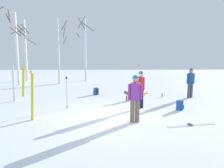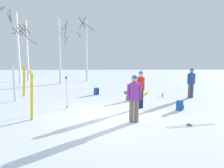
{
  "view_description": "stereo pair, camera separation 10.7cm",
  "coord_description": "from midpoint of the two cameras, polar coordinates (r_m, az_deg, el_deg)",
  "views": [
    {
      "loc": [
        -0.2,
        -7.43,
        2.31
      ],
      "look_at": [
        0.08,
        2.2,
        1.0
      ],
      "focal_mm": 30.99,
      "sensor_mm": 36.0,
      "label": 1
    },
    {
      "loc": [
        -0.09,
        -7.43,
        2.31
      ],
      "look_at": [
        0.08,
        2.2,
        1.0
      ],
      "focal_mm": 30.99,
      "sensor_mm": 36.0,
      "label": 2
    }
  ],
  "objects": [
    {
      "name": "birch_tree_1",
      "position": [
        21.52,
        -23.65,
        9.38
      ],
      "size": [
        1.7,
        1.42,
        6.03
      ],
      "color": "silver",
      "rests_on": "ground_plane"
    },
    {
      "name": "birch_tree_4",
      "position": [
        19.52,
        -7.49,
        10.48
      ],
      "size": [
        1.79,
        1.57,
        6.37
      ],
      "color": "silver",
      "rests_on": "ground_plane"
    },
    {
      "name": "ski_pair_planted_1",
      "position": [
        11.45,
        -26.68,
        0.17
      ],
      "size": [
        0.15,
        0.06,
        1.94
      ],
      "color": "white",
      "rests_on": "ground_plane"
    },
    {
      "name": "ground_plane",
      "position": [
        7.78,
        0.12,
        -9.52
      ],
      "size": [
        60.0,
        60.0,
        0.0
      ],
      "primitive_type": "plane",
      "color": "white"
    },
    {
      "name": "ski_pair_lying_1",
      "position": [
        7.32,
        22.56,
        -11.16
      ],
      "size": [
        1.78,
        0.5,
        0.05
      ],
      "color": "white",
      "rests_on": "ground_plane"
    },
    {
      "name": "birch_tree_3",
      "position": [
        17.75,
        -14.93,
        9.63
      ],
      "size": [
        0.96,
        1.19,
        5.68
      ],
      "color": "silver",
      "rests_on": "ground_plane"
    },
    {
      "name": "person_1",
      "position": [
        6.93,
        7.02,
        -3.37
      ],
      "size": [
        0.52,
        0.34,
        1.72
      ],
      "color": "#72604C",
      "rests_on": "ground_plane"
    },
    {
      "name": "backpack_1",
      "position": [
        9.13,
        19.7,
        -5.99
      ],
      "size": [
        0.34,
        0.35,
        0.44
      ],
      "color": "#1E4C99",
      "rests_on": "ground_plane"
    },
    {
      "name": "ski_poles_0",
      "position": [
        9.01,
        -12.92,
        -2.21
      ],
      "size": [
        0.07,
        0.28,
        1.47
      ],
      "color": "#B2B2BC",
      "rests_on": "ground_plane"
    },
    {
      "name": "dog",
      "position": [
        10.5,
        5.61,
        -2.85
      ],
      "size": [
        0.8,
        0.51,
        0.57
      ],
      "color": "brown",
      "rests_on": "ground_plane"
    },
    {
      "name": "birch_tree_2",
      "position": [
        18.11,
        -25.84,
        9.82
      ],
      "size": [
        1.35,
        1.39,
        6.24
      ],
      "color": "white",
      "rests_on": "ground_plane"
    },
    {
      "name": "person_2",
      "position": [
        12.05,
        22.57,
        0.82
      ],
      "size": [
        0.5,
        0.34,
        1.72
      ],
      "color": "#4C4C56",
      "rests_on": "ground_plane"
    },
    {
      "name": "ski_pair_lying_0",
      "position": [
        12.6,
        10.32,
        -2.9
      ],
      "size": [
        0.82,
        1.65,
        0.05
      ],
      "color": "yellow",
      "rests_on": "ground_plane"
    },
    {
      "name": "water_bottle_0",
      "position": [
        11.83,
        14.95,
        -3.22
      ],
      "size": [
        0.07,
        0.07,
        0.24
      ],
      "color": "green",
      "rests_on": "ground_plane"
    },
    {
      "name": "backpack_0",
      "position": [
        12.19,
        -4.38,
        -2.18
      ],
      "size": [
        0.34,
        0.34,
        0.44
      ],
      "color": "#1E4C99",
      "rests_on": "ground_plane"
    },
    {
      "name": "ski_pair_planted_2",
      "position": [
        7.69,
        -22.22,
        -3.25
      ],
      "size": [
        0.24,
        0.14,
        1.85
      ],
      "color": "yellow",
      "rests_on": "ground_plane"
    },
    {
      "name": "ski_pair_planted_0",
      "position": [
        12.71,
        -24.32,
        0.66
      ],
      "size": [
        0.21,
        0.17,
        1.8
      ],
      "color": "yellow",
      "rests_on": "ground_plane"
    },
    {
      "name": "person_0",
      "position": [
        8.91,
        8.74,
        -0.93
      ],
      "size": [
        0.42,
        0.37,
        1.72
      ],
      "color": "#1E2338",
      "rests_on": "ground_plane"
    }
  ]
}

